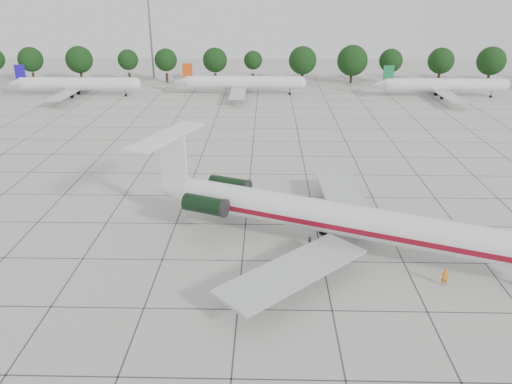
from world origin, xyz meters
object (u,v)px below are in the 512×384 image
at_px(main_airliner, 324,216).
at_px(floodlight_mast, 150,25).
at_px(bg_airliner_d, 444,85).
at_px(bg_airliner_c, 243,83).
at_px(ground_crew, 445,277).
at_px(bg_airliner_b, 77,84).

distance_m(main_airliner, floodlight_mast, 104.68).
height_order(bg_airliner_d, floodlight_mast, floodlight_mast).
bearing_deg(bg_airliner_c, ground_crew, -74.78).
distance_m(bg_airliner_d, floodlight_mast, 78.61).
bearing_deg(bg_airliner_c, floodlight_mast, 139.98).
bearing_deg(bg_airliner_b, floodlight_mast, 62.62).
relative_size(bg_airliner_c, floodlight_mast, 1.11).
height_order(ground_crew, floodlight_mast, floodlight_mast).
relative_size(main_airliner, bg_airliner_b, 1.46).
relative_size(ground_crew, bg_airliner_c, 0.06).
height_order(main_airliner, ground_crew, main_airliner).
bearing_deg(ground_crew, bg_airliner_b, -49.78).
xyz_separation_m(ground_crew, bg_airliner_b, (-61.52, 78.99, 2.06)).
bearing_deg(bg_airliner_c, bg_airliner_d, -2.48).
height_order(ground_crew, bg_airliner_d, bg_airliner_d).
height_order(bg_airliner_b, bg_airliner_c, same).
bearing_deg(floodlight_mast, bg_airliner_d, -18.16).
height_order(ground_crew, bg_airliner_b, bg_airliner_b).
bearing_deg(ground_crew, main_airliner, -31.80).
bearing_deg(bg_airliner_c, main_airliner, -80.98).
xyz_separation_m(bg_airliner_d, floodlight_mast, (-73.91, 24.24, 11.37)).
bearing_deg(bg_airliner_d, bg_airliner_c, 177.52).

